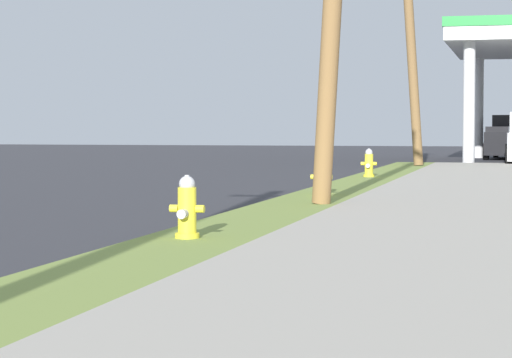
{
  "coord_description": "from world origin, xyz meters",
  "views": [
    {
      "loc": [
        4.36,
        0.35,
        1.43
      ],
      "look_at": [
        1.36,
        12.5,
        0.81
      ],
      "focal_mm": 74.46,
      "sensor_mm": 36.0,
      "label": 1
    }
  ],
  "objects": [
    {
      "name": "fire_hydrant_second",
      "position": [
        0.59,
        12.23,
        0.45
      ],
      "size": [
        0.42,
        0.38,
        0.74
      ],
      "color": "yellow",
      "rests_on": "grass_verge"
    },
    {
      "name": "utility_pole_background",
      "position": [
        0.8,
        36.66,
        4.27
      ],
      "size": [
        1.42,
        1.18,
        8.13
      ],
      "color": "brown",
      "rests_on": "grass_verge"
    },
    {
      "name": "fire_hydrant_third",
      "position": [
        0.69,
        20.46,
        0.45
      ],
      "size": [
        0.42,
        0.37,
        0.74
      ],
      "color": "yellow",
      "rests_on": "grass_verge"
    },
    {
      "name": "fire_hydrant_fourth",
      "position": [
        0.57,
        28.07,
        0.45
      ],
      "size": [
        0.42,
        0.37,
        0.74
      ],
      "color": "yellow",
      "rests_on": "grass_verge"
    }
  ]
}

